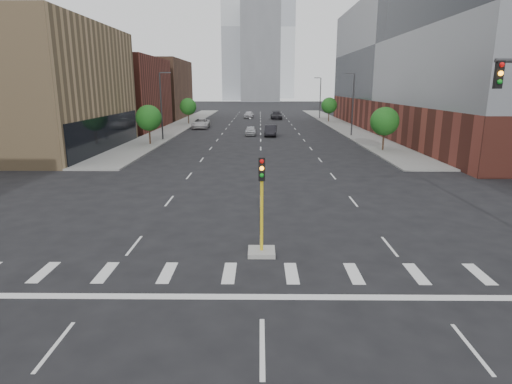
{
  "coord_description": "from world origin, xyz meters",
  "views": [
    {
      "loc": [
        -0.08,
        -8.86,
        7.31
      ],
      "look_at": [
        -0.26,
        10.45,
        2.5
      ],
      "focal_mm": 30.0,
      "sensor_mm": 36.0,
      "label": 1
    }
  ],
  "objects_px": {
    "car_mid_right": "(271,131)",
    "car_far_left": "(201,123)",
    "car_near_left": "(251,131)",
    "car_distant": "(249,115)",
    "median_traffic_signal": "(262,234)",
    "car_deep_right": "(276,115)"
  },
  "relations": [
    {
      "from": "car_near_left",
      "to": "car_far_left",
      "type": "height_order",
      "value": "car_far_left"
    },
    {
      "from": "car_far_left",
      "to": "car_near_left",
      "type": "bearing_deg",
      "value": -51.54
    },
    {
      "from": "car_mid_right",
      "to": "car_far_left",
      "type": "bearing_deg",
      "value": 138.57
    },
    {
      "from": "car_distant",
      "to": "car_deep_right",
      "type": "bearing_deg",
      "value": -24.13
    },
    {
      "from": "median_traffic_signal",
      "to": "car_far_left",
      "type": "height_order",
      "value": "median_traffic_signal"
    },
    {
      "from": "median_traffic_signal",
      "to": "car_near_left",
      "type": "relative_size",
      "value": 1.06
    },
    {
      "from": "car_near_left",
      "to": "car_deep_right",
      "type": "distance_m",
      "value": 31.9
    },
    {
      "from": "car_mid_right",
      "to": "car_distant",
      "type": "bearing_deg",
      "value": 99.8
    },
    {
      "from": "car_deep_right",
      "to": "median_traffic_signal",
      "type": "bearing_deg",
      "value": -94.29
    },
    {
      "from": "car_near_left",
      "to": "car_distant",
      "type": "relative_size",
      "value": 0.86
    },
    {
      "from": "car_far_left",
      "to": "car_distant",
      "type": "height_order",
      "value": "car_far_left"
    },
    {
      "from": "car_distant",
      "to": "car_mid_right",
      "type": "bearing_deg",
      "value": -77.89
    },
    {
      "from": "median_traffic_signal",
      "to": "car_deep_right",
      "type": "relative_size",
      "value": 0.75
    },
    {
      "from": "car_near_left",
      "to": "car_far_left",
      "type": "distance_m",
      "value": 14.06
    },
    {
      "from": "car_far_left",
      "to": "median_traffic_signal",
      "type": "bearing_deg",
      "value": -81.05
    },
    {
      "from": "car_mid_right",
      "to": "car_near_left",
      "type": "bearing_deg",
      "value": 164.3
    },
    {
      "from": "car_near_left",
      "to": "car_mid_right",
      "type": "distance_m",
      "value": 3.17
    },
    {
      "from": "median_traffic_signal",
      "to": "car_deep_right",
      "type": "bearing_deg",
      "value": 87.42
    },
    {
      "from": "car_mid_right",
      "to": "car_far_left",
      "type": "xyz_separation_m",
      "value": [
        -12.0,
        11.83,
        0.06
      ]
    },
    {
      "from": "car_far_left",
      "to": "car_distant",
      "type": "relative_size",
      "value": 1.28
    },
    {
      "from": "median_traffic_signal",
      "to": "car_near_left",
      "type": "distance_m",
      "value": 47.16
    },
    {
      "from": "median_traffic_signal",
      "to": "car_distant",
      "type": "bearing_deg",
      "value": 91.88
    }
  ]
}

